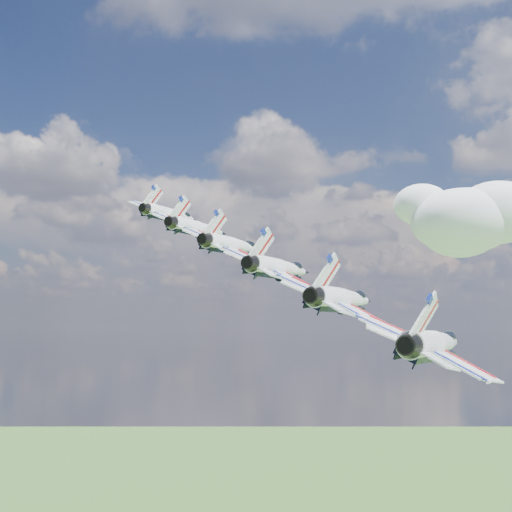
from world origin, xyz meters
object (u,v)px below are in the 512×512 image
(jet_1, at_px, (199,228))
(jet_0, at_px, (172,215))
(jet_3, at_px, (281,268))
(jet_4, at_px, (344,299))
(jet_2, at_px, (235,246))
(jet_5, at_px, (435,343))

(jet_1, bearing_deg, jet_0, 143.19)
(jet_3, bearing_deg, jet_4, -36.81)
(jet_0, bearing_deg, jet_3, -36.81)
(jet_0, xyz_separation_m, jet_4, (29.75, -37.01, -14.14))
(jet_0, relative_size, jet_4, 1.00)
(jet_2, distance_m, jet_5, 37.16)
(jet_0, relative_size, jet_1, 1.00)
(jet_1, height_order, jet_5, jet_1)
(jet_0, xyz_separation_m, jet_1, (7.44, -9.25, -3.54))
(jet_2, bearing_deg, jet_1, 143.19)
(jet_1, bearing_deg, jet_3, -36.81)
(jet_5, bearing_deg, jet_1, 143.19)
(jet_0, bearing_deg, jet_4, -36.81)
(jet_1, xyz_separation_m, jet_3, (14.88, -18.51, -7.07))
(jet_1, height_order, jet_3, jet_1)
(jet_0, distance_m, jet_5, 61.93)
(jet_3, distance_m, jet_5, 24.77)
(jet_1, relative_size, jet_3, 1.00)
(jet_5, bearing_deg, jet_2, 143.19)
(jet_1, xyz_separation_m, jet_4, (22.31, -27.76, -10.61))
(jet_1, bearing_deg, jet_4, -36.81)
(jet_0, xyz_separation_m, jet_5, (37.19, -46.26, -17.68))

